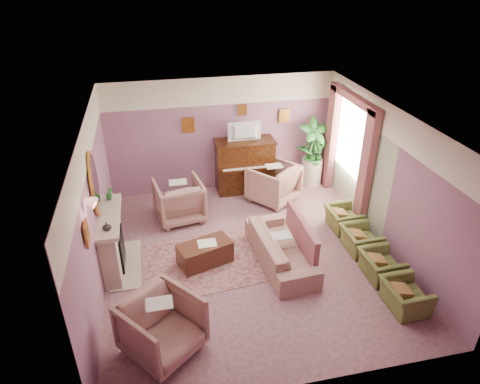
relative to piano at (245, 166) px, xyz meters
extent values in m
cube|color=#8A5D66|center=(-0.50, -2.68, -0.65)|extent=(5.50, 6.00, 0.01)
cube|color=silver|center=(-0.50, -2.68, 2.15)|extent=(5.50, 6.00, 0.01)
cube|color=slate|center=(-0.50, 0.32, 0.75)|extent=(5.50, 0.02, 2.80)
cube|color=slate|center=(-0.50, -5.68, 0.75)|extent=(5.50, 0.02, 2.80)
cube|color=slate|center=(-3.25, -2.68, 0.75)|extent=(0.02, 6.00, 2.80)
cube|color=slate|center=(2.25, -2.68, 0.75)|extent=(0.02, 6.00, 2.80)
cube|color=white|center=(-0.50, 0.31, 1.82)|extent=(5.50, 0.01, 0.65)
cube|color=#ADBA93|center=(2.23, -1.38, 0.42)|extent=(0.01, 3.00, 2.15)
cube|color=#B6A68D|center=(-3.09, -2.48, -0.10)|extent=(0.30, 1.40, 1.10)
cube|color=black|center=(-2.99, -2.48, -0.25)|extent=(0.18, 0.72, 0.68)
cube|color=#FF3B06|center=(-2.95, -2.48, -0.43)|extent=(0.06, 0.54, 0.10)
cube|color=#B6A68D|center=(-3.06, -2.48, 0.47)|extent=(0.40, 1.55, 0.07)
cube|color=#B6A68D|center=(-2.89, -2.48, -0.64)|extent=(0.55, 1.50, 0.02)
ellipsoid|color=#B17427|center=(-3.20, -2.48, 1.15)|extent=(0.04, 0.72, 1.20)
ellipsoid|color=silver|center=(-3.17, -2.48, 1.15)|extent=(0.01, 0.60, 1.06)
cone|color=#F1A097|center=(-3.12, -3.53, 1.33)|extent=(0.20, 0.20, 0.16)
cube|color=#331708|center=(0.00, 0.00, 0.00)|extent=(1.40, 0.60, 1.30)
cube|color=#331708|center=(0.00, -0.35, 0.07)|extent=(1.30, 0.12, 0.06)
cube|color=beige|center=(0.00, -0.35, 0.11)|extent=(1.20, 0.08, 0.02)
cube|color=#331708|center=(0.00, 0.00, 0.66)|extent=(1.45, 0.65, 0.04)
imported|color=black|center=(0.00, -0.05, 0.95)|extent=(0.80, 0.12, 0.48)
cube|color=#B17427|center=(-1.30, 0.28, 1.07)|extent=(0.30, 0.03, 0.38)
cube|color=#B17427|center=(1.05, 0.28, 1.13)|extent=(0.26, 0.03, 0.34)
cube|color=#B17427|center=(0.00, 0.28, 1.35)|extent=(0.22, 0.03, 0.26)
cube|color=#B17427|center=(-3.21, -3.88, 1.07)|extent=(0.03, 0.28, 0.36)
cube|color=beige|center=(2.20, -1.13, 1.05)|extent=(0.03, 1.40, 1.80)
cube|color=#954D52|center=(2.12, -2.05, 0.65)|extent=(0.16, 0.34, 2.60)
cube|color=#954D52|center=(2.12, -0.21, 0.65)|extent=(0.16, 0.34, 2.60)
cube|color=#954D52|center=(2.12, -1.13, 1.91)|extent=(0.16, 2.20, 0.16)
imported|color=#236524|center=(-3.05, -1.93, 0.64)|extent=(0.16, 0.16, 0.28)
imported|color=white|center=(-3.05, -2.98, 0.58)|extent=(0.16, 0.16, 0.16)
cube|color=#8F5A58|center=(-1.37, -2.73, -0.64)|extent=(2.66, 2.02, 0.01)
cube|color=#462316|center=(-1.40, -2.74, -0.43)|extent=(1.10, 0.78, 0.45)
cube|color=white|center=(-1.35, -2.74, -0.20)|extent=(0.35, 0.28, 0.01)
imported|color=#A67B6A|center=(0.03, -2.98, -0.23)|extent=(0.70, 2.09, 0.84)
cube|color=#954D52|center=(0.43, -2.98, -0.05)|extent=(0.11, 1.58, 0.58)
imported|color=#A67B6A|center=(-1.71, -1.02, -0.13)|extent=(0.99, 0.99, 1.03)
imported|color=#A67B6A|center=(0.55, -0.68, -0.13)|extent=(0.99, 0.99, 1.03)
imported|color=#A67B6A|center=(-2.29, -4.66, -0.13)|extent=(0.99, 0.99, 1.03)
imported|color=#5A652D|center=(1.68, -4.63, -0.32)|extent=(0.53, 0.76, 0.65)
imported|color=#5A652D|center=(1.68, -3.81, -0.32)|extent=(0.53, 0.76, 0.65)
imported|color=#5A652D|center=(1.68, -2.99, -0.32)|extent=(0.53, 0.76, 0.65)
imported|color=#5A652D|center=(1.68, -2.17, -0.32)|extent=(0.53, 0.76, 0.65)
cylinder|color=silver|center=(1.76, -0.04, -0.30)|extent=(0.52, 0.52, 0.70)
imported|color=#236524|center=(1.76, -0.04, 0.22)|extent=(0.30, 0.30, 0.34)
imported|color=#236524|center=(1.88, -0.14, 0.19)|extent=(0.16, 0.16, 0.28)
cylinder|color=brown|center=(1.73, -0.09, -0.48)|extent=(0.34, 0.34, 0.34)
imported|color=#236524|center=(1.73, -0.09, 0.41)|extent=(0.76, 0.76, 1.44)
camera|label=1|loc=(-2.13, -9.30, 4.55)|focal=32.00mm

